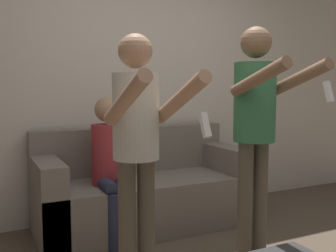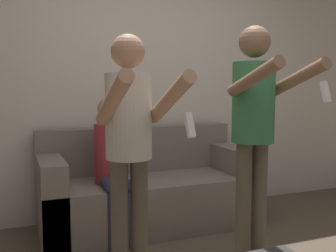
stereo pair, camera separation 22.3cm
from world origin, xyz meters
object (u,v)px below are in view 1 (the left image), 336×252
person_standing_right (256,118)px  couch (143,193)px  person_seated (111,162)px  person_standing_left (138,135)px

person_standing_right → couch: bearing=114.1°
couch → person_seated: bearing=-155.5°
couch → person_standing_left: bearing=-113.9°
person_standing_left → person_seated: (0.10, 0.86, -0.32)m
couch → person_standing_left: person_standing_left is taller
person_standing_left → person_standing_right: (0.90, 0.01, 0.07)m
couch → person_standing_right: (0.45, -1.01, 0.73)m
person_standing_left → person_standing_right: person_standing_right is taller
couch → person_seated: 0.51m
couch → person_seated: (-0.35, -0.16, 0.34)m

